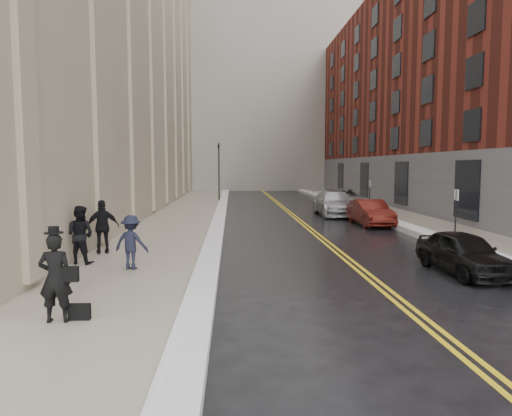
{
  "coord_description": "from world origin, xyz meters",
  "views": [
    {
      "loc": [
        -1.45,
        -10.49,
        3.2
      ],
      "look_at": [
        -0.54,
        6.82,
        1.6
      ],
      "focal_mm": 32.0,
      "sensor_mm": 36.0,
      "label": 1
    }
  ],
  "objects": [
    {
      "name": "car_black",
      "position": [
        5.4,
        2.51,
        0.63
      ],
      "size": [
        1.69,
        3.8,
        1.27
      ],
      "primitive_type": "imported",
      "rotation": [
        0.0,
        0.0,
        0.05
      ],
      "color": "black",
      "rests_on": "ground"
    },
    {
      "name": "car_silver_far",
      "position": [
        6.8,
        22.55,
        0.78
      ],
      "size": [
        2.98,
        5.78,
        1.56
      ],
      "primitive_type": "imported",
      "rotation": [
        0.0,
        0.0,
        -0.07
      ],
      "color": "#A2A6AA",
      "rests_on": "ground"
    },
    {
      "name": "snow_ridge_left",
      "position": [
        -2.2,
        16.0,
        0.13
      ],
      "size": [
        0.7,
        60.8,
        0.26
      ],
      "primitive_type": "cube",
      "color": "white",
      "rests_on": "ground"
    },
    {
      "name": "sidewalk_left",
      "position": [
        -4.5,
        16.0,
        0.07
      ],
      "size": [
        4.0,
        64.0,
        0.15
      ],
      "primitive_type": "cube",
      "color": "gray",
      "rests_on": "ground"
    },
    {
      "name": "car_maroon",
      "position": [
        6.0,
        13.62,
        0.7
      ],
      "size": [
        1.62,
        4.27,
        1.39
      ],
      "primitive_type": "imported",
      "rotation": [
        0.0,
        0.0,
        0.03
      ],
      "color": "#4E130D",
      "rests_on": "ground"
    },
    {
      "name": "ground",
      "position": [
        0.0,
        0.0,
        0.0
      ],
      "size": [
        160.0,
        160.0,
        0.0
      ],
      "primitive_type": "plane",
      "color": "black",
      "rests_on": "ground"
    },
    {
      "name": "lane_stripe_a",
      "position": [
        2.38,
        16.0,
        0.0
      ],
      "size": [
        0.12,
        64.0,
        0.01
      ],
      "primitive_type": "cube",
      "color": "gold",
      "rests_on": "ground"
    },
    {
      "name": "pedestrian_c",
      "position": [
        -5.95,
        5.51,
        1.09
      ],
      "size": [
        1.19,
        0.8,
        1.88
      ],
      "primitive_type": "imported",
      "rotation": [
        0.0,
        0.0,
        3.48
      ],
      "color": "black",
      "rests_on": "sidewalk_left"
    },
    {
      "name": "lane_stripe_b",
      "position": [
        2.62,
        16.0,
        0.0
      ],
      "size": [
        0.12,
        64.0,
        0.01
      ],
      "primitive_type": "cube",
      "color": "gold",
      "rests_on": "ground"
    },
    {
      "name": "pedestrian_b",
      "position": [
        -4.44,
        3.0,
        0.95
      ],
      "size": [
        1.16,
        0.86,
        1.61
      ],
      "primitive_type": "imported",
      "rotation": [
        0.0,
        0.0,
        2.87
      ],
      "color": "black",
      "rests_on": "sidewalk_left"
    },
    {
      "name": "snow_ridge_right",
      "position": [
        7.15,
        16.0,
        0.15
      ],
      "size": [
        0.85,
        60.8,
        0.3
      ],
      "primitive_type": "cube",
      "color": "white",
      "rests_on": "ground"
    },
    {
      "name": "sidewalk_right",
      "position": [
        9.0,
        16.0,
        0.07
      ],
      "size": [
        3.0,
        64.0,
        0.15
      ],
      "primitive_type": "cube",
      "color": "gray",
      "rests_on": "ground"
    },
    {
      "name": "car_silver_near",
      "position": [
        5.2,
        18.68,
        0.79
      ],
      "size": [
        2.23,
        5.47,
        1.59
      ],
      "primitive_type": "imported",
      "rotation": [
        0.0,
        0.0,
        0.0
      ],
      "color": "#ADAFB5",
      "rests_on": "ground"
    },
    {
      "name": "parking_sign_near",
      "position": [
        7.9,
        8.0,
        1.36
      ],
      "size": [
        0.06,
        0.35,
        2.23
      ],
      "color": "black",
      "rests_on": "ground"
    },
    {
      "name": "building_right",
      "position": [
        17.5,
        23.0,
        9.0
      ],
      "size": [
        14.0,
        50.0,
        18.0
      ],
      "primitive_type": "cube",
      "color": "maroon",
      "rests_on": "ground"
    },
    {
      "name": "tower_far_left",
      "position": [
        -12.0,
        72.0,
        30.0
      ],
      "size": [
        22.0,
        18.0,
        60.0
      ],
      "primitive_type": "cube",
      "color": "slate",
      "rests_on": "ground"
    },
    {
      "name": "tower_far_right",
      "position": [
        14.0,
        66.0,
        22.0
      ],
      "size": [
        22.0,
        18.0,
        44.0
      ],
      "primitive_type": "cube",
      "color": "slate",
      "rests_on": "ground"
    },
    {
      "name": "pedestrian_a",
      "position": [
        -6.2,
        3.87,
        1.06
      ],
      "size": [
        1.04,
        0.91,
        1.83
      ],
      "primitive_type": "imported",
      "rotation": [
        0.0,
        0.0,
        2.87
      ],
      "color": "black",
      "rests_on": "sidewalk_left"
    },
    {
      "name": "traffic_signal",
      "position": [
        -2.6,
        30.0,
        3.08
      ],
      "size": [
        0.18,
        0.15,
        5.2
      ],
      "color": "black",
      "rests_on": "ground"
    },
    {
      "name": "pedestrian_main",
      "position": [
        -4.89,
        -1.59,
        1.03
      ],
      "size": [
        0.66,
        0.46,
        1.76
      ],
      "primitive_type": "imported",
      "rotation": [
        0.0,
        0.0,
        3.2
      ],
      "color": "black",
      "rests_on": "sidewalk_left"
    },
    {
      "name": "tower_far_center",
      "position": [
        1.0,
        56.0,
        26.0
      ],
      "size": [
        28.0,
        16.0,
        52.0
      ],
      "primitive_type": "cube",
      "color": "gray",
      "rests_on": "ground"
    },
    {
      "name": "parking_sign_far",
      "position": [
        7.9,
        20.0,
        1.36
      ],
      "size": [
        0.06,
        0.35,
        2.23
      ],
      "color": "black",
      "rests_on": "ground"
    }
  ]
}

